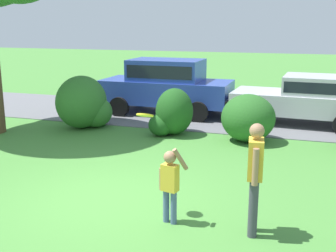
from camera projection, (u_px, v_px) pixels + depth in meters
name	position (u px, v px, depth m)	size (l,w,h in m)	color
ground_plane	(110.00, 198.00, 7.91)	(80.00, 80.00, 0.00)	#478438
driveway_strip	(203.00, 116.00, 14.76)	(28.00, 4.40, 0.02)	slate
shrub_near_tree	(84.00, 104.00, 13.06)	(1.63, 1.76, 1.60)	#33702B
shrub_centre_left	(172.00, 114.00, 12.24)	(1.21, 1.23, 1.35)	#1E511C
shrub_centre	(248.00, 118.00, 11.55)	(1.46, 1.46, 1.29)	#286023
parked_sedan	(304.00, 98.00, 13.44)	(4.50, 2.28, 1.56)	silver
parked_suv	(166.00, 84.00, 14.94)	(4.72, 2.13, 1.92)	#28429E
child_thrower	(170.00, 181.00, 6.77)	(0.47, 0.23, 1.29)	#4C608C
frisbee	(145.00, 115.00, 6.91)	(0.28, 0.27, 0.12)	yellow
adult_onlooker	(255.00, 173.00, 6.35)	(0.26, 0.53, 1.74)	#3F3F4C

